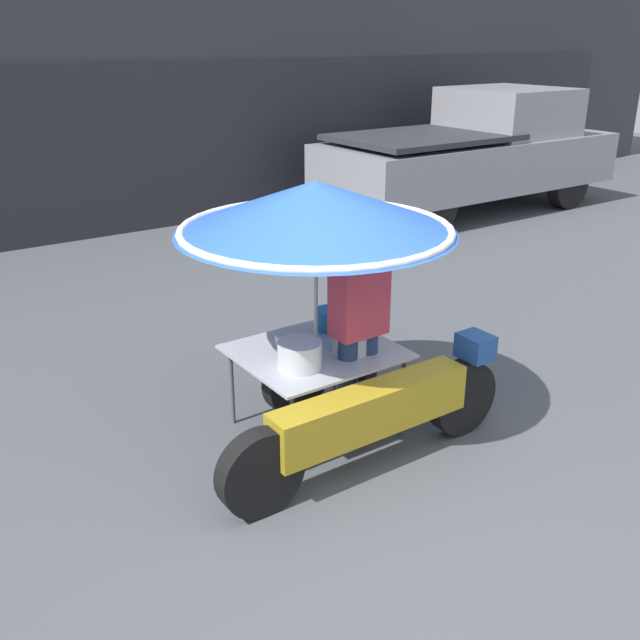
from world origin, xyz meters
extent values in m
plane|color=#4C4F54|center=(0.00, 0.00, 0.00)|extent=(36.00, 36.00, 0.00)
cube|color=#28282D|center=(0.00, 7.49, 1.20)|extent=(23.80, 0.06, 2.40)
cylinder|color=black|center=(1.26, 0.57, 0.28)|extent=(0.56, 0.14, 0.56)
cylinder|color=black|center=(-0.43, 0.57, 0.28)|extent=(0.56, 0.14, 0.56)
cube|color=#B7931E|center=(0.41, 0.57, 0.44)|extent=(1.50, 0.24, 0.32)
cube|color=#234C93|center=(1.36, 0.57, 0.66)|extent=(0.20, 0.24, 0.18)
cylinder|color=black|center=(0.41, 1.51, 0.25)|extent=(0.51, 0.14, 0.51)
cylinder|color=#515156|center=(0.89, 0.80, 0.31)|extent=(0.03, 0.03, 0.62)
cylinder|color=#515156|center=(0.89, 1.63, 0.31)|extent=(0.03, 0.03, 0.62)
cylinder|color=#515156|center=(-0.06, 0.80, 0.31)|extent=(0.03, 0.03, 0.62)
cylinder|color=#515156|center=(-0.06, 1.63, 0.31)|extent=(0.03, 0.03, 0.62)
cube|color=#B2B2B7|center=(0.41, 1.21, 0.63)|extent=(1.11, 0.98, 0.02)
cylinder|color=#B2B2B7|center=(0.41, 1.21, 1.07)|extent=(0.03, 0.03, 0.87)
cone|color=blue|center=(0.41, 1.21, 1.68)|extent=(1.90, 1.90, 0.35)
torus|color=white|center=(0.41, 1.21, 1.53)|extent=(1.86, 1.86, 0.05)
cylinder|color=silver|center=(0.16, 1.04, 0.73)|extent=(0.30, 0.30, 0.19)
cylinder|color=#B7B7BC|center=(0.61, 1.07, 0.73)|extent=(0.28, 0.28, 0.19)
cylinder|color=#B7B7BC|center=(0.36, 1.41, 0.68)|extent=(0.29, 0.29, 0.08)
cylinder|color=#1E6BB2|center=(0.72, 1.49, 0.72)|extent=(0.21, 0.21, 0.16)
cylinder|color=navy|center=(0.52, 0.98, 0.40)|extent=(0.14, 0.14, 0.80)
cylinder|color=navy|center=(0.70, 0.98, 0.40)|extent=(0.14, 0.14, 0.80)
cube|color=#C13847|center=(0.61, 0.98, 1.10)|extent=(0.38, 0.22, 0.60)
sphere|color=tan|center=(0.61, 0.98, 1.51)|extent=(0.22, 0.22, 0.22)
cylinder|color=black|center=(8.01, 4.81, 0.39)|extent=(0.79, 0.24, 0.79)
cylinder|color=black|center=(8.01, 6.47, 0.39)|extent=(0.79, 0.24, 0.79)
cylinder|color=black|center=(4.93, 4.81, 0.39)|extent=(0.79, 0.24, 0.79)
cylinder|color=black|center=(4.93, 6.47, 0.39)|extent=(0.79, 0.24, 0.79)
cube|color=#939399|center=(6.47, 5.64, 0.79)|extent=(5.14, 1.95, 0.79)
cube|color=#939399|center=(7.29, 5.64, 1.56)|extent=(1.75, 1.79, 0.75)
cube|color=#2D2D33|center=(5.44, 5.64, 1.28)|extent=(2.67, 1.87, 0.08)
camera|label=1|loc=(-2.22, -2.63, 2.75)|focal=40.00mm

